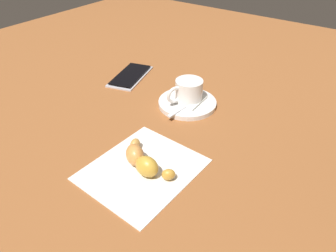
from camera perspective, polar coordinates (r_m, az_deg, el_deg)
name	(u,v)px	position (r m, az deg, el deg)	size (l,w,h in m)	color
ground_plane	(166,126)	(0.67, -0.37, 0.08)	(1.80, 1.80, 0.00)	brown
saucer	(187,103)	(0.74, 3.58, 4.25)	(0.14, 0.14, 0.01)	white
espresso_cup	(188,91)	(0.72, 3.74, 6.51)	(0.09, 0.06, 0.05)	white
teaspoon	(190,101)	(0.73, 4.07, 4.64)	(0.12, 0.02, 0.01)	silver
sugar_packet	(197,103)	(0.72, 5.39, 4.33)	(0.07, 0.02, 0.01)	white
napkin	(142,169)	(0.56, -4.73, -7.90)	(0.20, 0.17, 0.00)	silver
croissant	(142,160)	(0.55, -4.75, -6.31)	(0.07, 0.12, 0.04)	#C78F44
cell_phone	(130,76)	(0.87, -6.95, 9.21)	(0.17, 0.11, 0.01)	#B8B5BD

